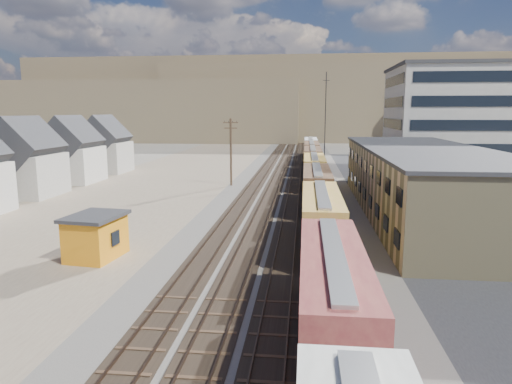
# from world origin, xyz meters

# --- Properties ---
(ground) EXTENTS (300.00, 300.00, 0.00)m
(ground) POSITION_xyz_m (0.00, 0.00, 0.00)
(ground) COLOR #6B6356
(ground) RESTS_ON ground
(ballast_bed) EXTENTS (18.00, 200.00, 0.06)m
(ballast_bed) POSITION_xyz_m (0.00, 50.00, 0.03)
(ballast_bed) COLOR #4C4742
(ballast_bed) RESTS_ON ground
(dirt_yard) EXTENTS (24.00, 180.00, 0.03)m
(dirt_yard) POSITION_xyz_m (-20.00, 40.00, 0.01)
(dirt_yard) COLOR #70604D
(dirt_yard) RESTS_ON ground
(asphalt_lot) EXTENTS (26.00, 120.00, 0.04)m
(asphalt_lot) POSITION_xyz_m (22.00, 35.00, 0.02)
(asphalt_lot) COLOR #232326
(asphalt_lot) RESTS_ON ground
(rail_tracks) EXTENTS (11.40, 200.00, 0.24)m
(rail_tracks) POSITION_xyz_m (-0.55, 50.00, 0.11)
(rail_tracks) COLOR black
(rail_tracks) RESTS_ON ground
(freight_train) EXTENTS (3.00, 119.74, 4.46)m
(freight_train) POSITION_xyz_m (3.80, 33.56, 2.79)
(freight_train) COLOR black
(freight_train) RESTS_ON ground
(warehouse) EXTENTS (12.40, 40.40, 7.25)m
(warehouse) POSITION_xyz_m (14.98, 25.00, 3.65)
(warehouse) COLOR tan
(warehouse) RESTS_ON ground
(office_tower) EXTENTS (22.60, 18.60, 18.45)m
(office_tower) POSITION_xyz_m (27.95, 54.95, 9.26)
(office_tower) COLOR #9E998E
(office_tower) RESTS_ON ground
(utility_pole_north) EXTENTS (2.20, 0.32, 10.00)m
(utility_pole_north) POSITION_xyz_m (-8.50, 42.00, 5.30)
(utility_pole_north) COLOR #382619
(utility_pole_north) RESTS_ON ground
(radio_mast) EXTENTS (1.20, 0.16, 18.00)m
(radio_mast) POSITION_xyz_m (6.00, 60.00, 9.12)
(radio_mast) COLOR black
(radio_mast) RESTS_ON ground
(hills_north) EXTENTS (265.00, 80.00, 32.00)m
(hills_north) POSITION_xyz_m (0.17, 167.92, 14.10)
(hills_north) COLOR brown
(hills_north) RESTS_ON ground
(maintenance_shed) EXTENTS (4.10, 5.02, 3.39)m
(maintenance_shed) POSITION_xyz_m (-13.16, 6.98, 1.73)
(maintenance_shed) COLOR orange
(maintenance_shed) RESTS_ON ground
(parked_car_blue) EXTENTS (5.10, 5.60, 1.45)m
(parked_car_blue) POSITION_xyz_m (20.62, 53.22, 0.73)
(parked_car_blue) COLOR navy
(parked_car_blue) RESTS_ON ground
(parked_car_far) EXTENTS (1.92, 4.03, 1.33)m
(parked_car_far) POSITION_xyz_m (28.31, 50.80, 0.66)
(parked_car_far) COLOR white
(parked_car_far) RESTS_ON ground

